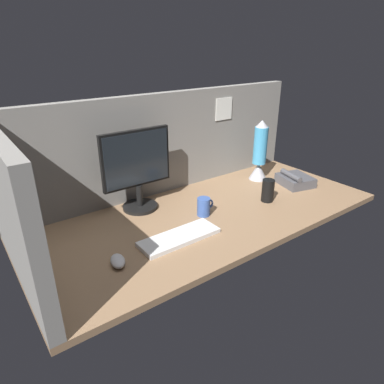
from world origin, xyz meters
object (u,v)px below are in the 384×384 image
(keyboard, at_px, (179,237))
(mug_ceramic_blue, at_px, (204,207))
(monitor, at_px, (137,167))
(lava_lamp, at_px, (260,155))
(desk_phone, at_px, (295,180))
(mouse, at_px, (118,261))
(mug_black_travel, at_px, (268,190))

(keyboard, relative_size, mug_ceramic_blue, 3.72)
(monitor, relative_size, lava_lamp, 1.11)
(mug_ceramic_blue, height_order, lava_lamp, lava_lamp)
(desk_phone, bearing_deg, monitor, 162.65)
(mouse, height_order, mug_black_travel, mug_black_travel)
(desk_phone, bearing_deg, mouse, -174.86)
(keyboard, relative_size, lava_lamp, 0.99)
(keyboard, height_order, mug_ceramic_blue, mug_ceramic_blue)
(mouse, xyz_separation_m, lava_lamp, (1.11, 0.31, 0.14))
(mug_ceramic_blue, bearing_deg, mouse, -166.36)
(mug_black_travel, distance_m, mug_ceramic_blue, 0.39)
(mouse, distance_m, lava_lamp, 1.16)
(mug_ceramic_blue, distance_m, desk_phone, 0.69)
(mug_black_travel, distance_m, desk_phone, 0.31)
(keyboard, bearing_deg, monitor, 88.35)
(keyboard, distance_m, mouse, 0.30)
(mouse, relative_size, desk_phone, 0.42)
(mug_black_travel, bearing_deg, mug_ceramic_blue, 168.73)
(mug_black_travel, relative_size, lava_lamp, 0.33)
(mouse, bearing_deg, keyboard, 16.80)
(keyboard, bearing_deg, desk_phone, 5.67)
(mug_black_travel, bearing_deg, lava_lamp, 52.59)
(monitor, xyz_separation_m, mug_black_travel, (0.60, -0.34, -0.16))
(monitor, bearing_deg, mug_black_travel, -29.39)
(keyboard, height_order, lava_lamp, lava_lamp)
(mouse, height_order, lava_lamp, lava_lamp)
(monitor, height_order, keyboard, monitor)
(keyboard, bearing_deg, mug_ceramic_blue, 26.49)
(lava_lamp, xyz_separation_m, desk_phone, (0.11, -0.20, -0.12))
(keyboard, xyz_separation_m, desk_phone, (0.92, 0.10, 0.02))
(mug_ceramic_blue, height_order, desk_phone, mug_ceramic_blue)
(monitor, xyz_separation_m, mouse, (-0.31, -0.39, -0.21))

